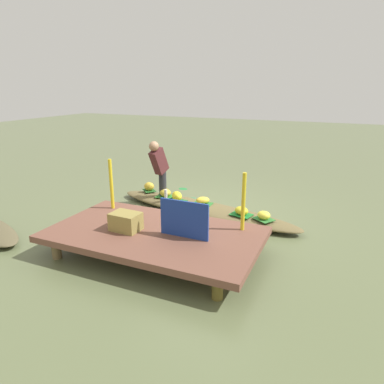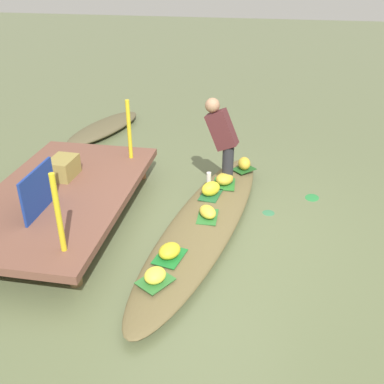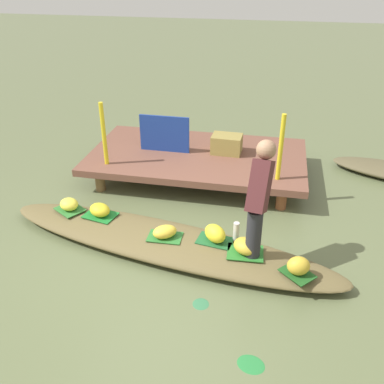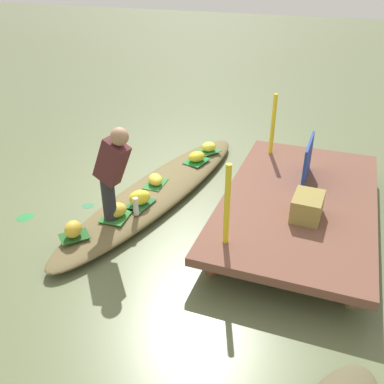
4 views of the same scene
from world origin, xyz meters
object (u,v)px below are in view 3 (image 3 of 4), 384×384
at_px(vendor_boat, 165,242).
at_px(produce_crate, 227,144).
at_px(banana_bunch_2, 69,204).
at_px(vendor_person, 259,194).
at_px(banana_bunch_5, 100,210).
at_px(banana_bunch_0, 165,232).
at_px(water_bottle, 236,232).
at_px(banana_bunch_1, 246,246).
at_px(banana_bunch_4, 215,234).
at_px(market_banner, 164,134).
at_px(banana_bunch_3, 298,266).

xyz_separation_m(vendor_boat, produce_crate, (0.43, 2.04, 0.41)).
bearing_deg(banana_bunch_2, vendor_person, -9.44).
xyz_separation_m(banana_bunch_2, banana_bunch_5, (0.43, -0.05, 0.00)).
relative_size(banana_bunch_0, vendor_person, 0.23).
bearing_deg(produce_crate, water_bottle, -79.43).
bearing_deg(banana_bunch_1, banana_bunch_2, 168.55).
bearing_deg(banana_bunch_0, banana_bunch_4, 3.65).
bearing_deg(banana_bunch_2, water_bottle, -6.55).
height_order(banana_bunch_2, market_banner, market_banner).
height_order(banana_bunch_2, banana_bunch_4, banana_bunch_4).
height_order(banana_bunch_1, produce_crate, produce_crate).
bearing_deg(banana_bunch_2, banana_bunch_4, -9.26).
xyz_separation_m(vendor_boat, banana_bunch_1, (0.93, -0.15, 0.18)).
relative_size(banana_bunch_2, vendor_person, 0.20).
xyz_separation_m(banana_bunch_1, produce_crate, (-0.50, 2.19, 0.23)).
distance_m(banana_bunch_0, banana_bunch_1, 0.92).
xyz_separation_m(banana_bunch_5, produce_crate, (1.31, 1.79, 0.24)).
xyz_separation_m(banana_bunch_4, vendor_person, (0.44, -0.08, 0.59)).
height_order(banana_bunch_3, banana_bunch_4, banana_bunch_4).
height_order(banana_bunch_5, water_bottle, water_bottle).
height_order(banana_bunch_1, banana_bunch_5, banana_bunch_1).
bearing_deg(water_bottle, vendor_boat, -175.67).
xyz_separation_m(banana_bunch_1, market_banner, (-1.42, 2.06, 0.37)).
bearing_deg(produce_crate, vendor_person, -74.53).
xyz_separation_m(vendor_boat, banana_bunch_4, (0.57, -0.00, 0.20)).
height_order(banana_bunch_0, banana_bunch_5, banana_bunch_5).
relative_size(banana_bunch_2, produce_crate, 0.55).
bearing_deg(vendor_person, water_bottle, 146.46).
relative_size(water_bottle, market_banner, 0.31).
height_order(banana_bunch_1, vendor_person, vendor_person).
bearing_deg(vendor_person, banana_bunch_3, -34.10).
relative_size(banana_bunch_1, banana_bunch_2, 1.14).
height_order(banana_bunch_1, banana_bunch_3, banana_bunch_3).
distance_m(banana_bunch_1, produce_crate, 2.26).
bearing_deg(market_banner, produce_crate, 8.29).
relative_size(banana_bunch_2, market_banner, 0.32).
bearing_deg(banana_bunch_1, vendor_person, 35.61).
distance_m(banana_bunch_3, banana_bunch_5, 2.43).
xyz_separation_m(banana_bunch_4, market_banner, (-1.07, 1.92, 0.35)).
height_order(banana_bunch_2, banana_bunch_5, banana_bunch_5).
relative_size(banana_bunch_0, banana_bunch_3, 1.21).
xyz_separation_m(banana_bunch_5, vendor_person, (1.90, -0.33, 0.61)).
bearing_deg(banana_bunch_5, banana_bunch_3, -15.19).
distance_m(banana_bunch_2, produce_crate, 2.47).
bearing_deg(banana_bunch_0, produce_crate, 78.58).
bearing_deg(market_banner, banana_bunch_4, -60.48).
bearing_deg(vendor_boat, water_bottle, 14.57).
relative_size(banana_bunch_1, produce_crate, 0.62).
xyz_separation_m(vendor_person, market_banner, (-1.51, 2.00, -0.24)).
distance_m(banana_bunch_2, water_bottle, 2.12).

